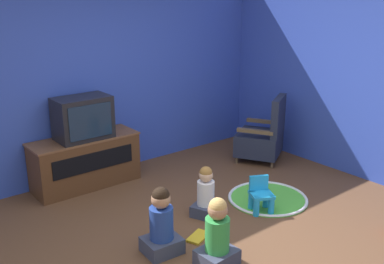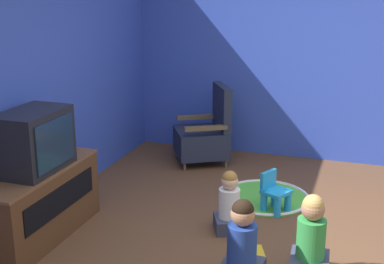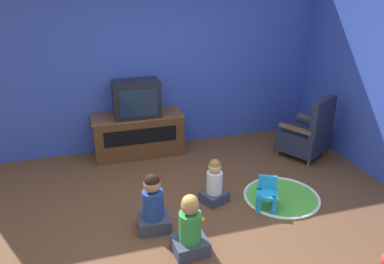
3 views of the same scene
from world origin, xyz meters
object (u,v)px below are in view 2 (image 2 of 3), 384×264
Objects in this scene: child_watching_right at (242,247)px; television at (34,141)px; yellow_kid_chair at (275,195)px; child_watching_center at (229,205)px; black_armchair at (205,135)px; tv_cabinet at (37,202)px; child_watching_left at (311,241)px; book at (255,253)px.

television is at bearing 89.99° from child_watching_right.
yellow_kid_chair is at bearing 3.92° from child_watching_right.
black_armchair is at bearing 0.42° from child_watching_center.
tv_cabinet is at bearing 148.73° from yellow_kid_chair.
child_watching_left is 0.57m from book.
tv_cabinet is at bearing 77.26° from book.
tv_cabinet reaches higher than yellow_kid_chair.
book is at bearing -81.17° from tv_cabinet.
tv_cabinet is 2.02× the size of television.
yellow_kid_chair is at bearing -56.93° from television.
television is 0.99× the size of child_watching_right.
tv_cabinet is 3.37× the size of yellow_kid_chair.
black_armchair is at bearing -17.80° from television.
black_armchair reaches higher than book.
black_armchair is (2.44, -0.81, 0.02)m from tv_cabinet.
book is (-0.93, -0.01, -0.16)m from yellow_kid_chair.
child_watching_center is at bearing 19.73° from book.
child_watching_left reaches higher than child_watching_center.
child_watching_right is (-1.37, 0.01, 0.12)m from yellow_kid_chair.
book is at bearing -153.39° from yellow_kid_chair.
black_armchair is 2.42× the size of yellow_kid_chair.
tv_cabinet is at bearing 89.76° from child_watching_center.
black_armchair is 2.80m from child_watching_left.
yellow_kid_chair is at bearing -57.25° from tv_cabinet.
book is at bearing -2.53° from black_armchair.
tv_cabinet is 2.34× the size of child_watching_center.
book is at bearing 1.77° from child_watching_right.
black_armchair is 1.45× the size of child_watching_left.
book is (-2.14, -1.11, -0.35)m from black_armchair.
yellow_kid_chair is 0.60× the size of child_watching_left.
child_watching_left is 0.97m from child_watching_center.
child_watching_left is 0.99× the size of child_watching_right.
child_watching_center is 0.56m from book.
television reaches higher than tv_cabinet.
television reaches higher than black_armchair.
television is at bearing 90.07° from child_watching_center.
child_watching_left is at bearing -147.59° from child_watching_center.
tv_cabinet is 2.39m from child_watching_left.
child_watching_right is 2.27× the size of book.
black_armchair is at bearing 27.27° from child_watching_right.
black_armchair is 1.65m from yellow_kid_chair.
black_armchair is (2.44, -0.78, -0.56)m from television.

